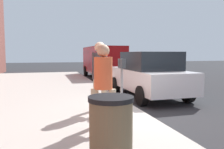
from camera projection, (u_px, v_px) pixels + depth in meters
The scene contains 8 objects.
ground_plane at pixel (142, 116), 6.29m from camera, with size 80.00×80.00×0.00m, color #2B2B2D.
sidewalk_slab at pixel (25, 122), 5.46m from camera, with size 28.00×6.00×0.15m, color #B7B2A8.
parking_meter at pixel (122, 73), 6.39m from camera, with size 0.36×0.12×1.41m.
pedestrian_at_meter at pixel (100, 70), 6.07m from camera, with size 0.53×0.40×1.86m.
pedestrian_bystander at pixel (103, 79), 4.72m from camera, with size 0.38×0.50×1.74m.
parked_sedan_near at pixel (148, 74), 9.01m from camera, with size 4.41×2.00×1.77m.
parked_van_far at pixel (103, 60), 16.17m from camera, with size 5.20×2.13×2.18m.
trash_bin at pixel (111, 135), 2.97m from camera, with size 0.59×0.59×1.01m.
Camera 1 is at (-5.70, 2.48, 1.70)m, focal length 36.82 mm.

